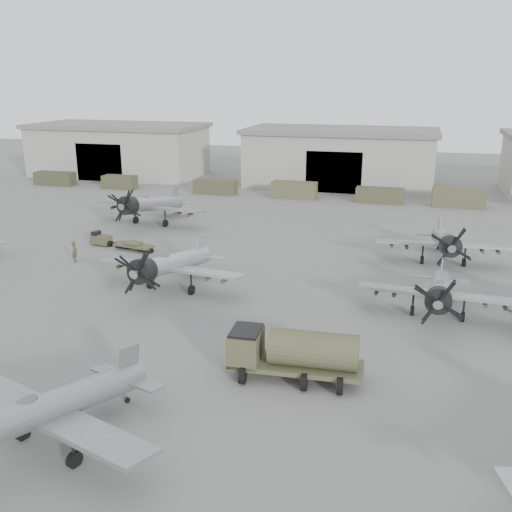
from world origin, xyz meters
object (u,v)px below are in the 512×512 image
at_px(aircraft_mid_2, 439,291).
at_px(ground_crew, 75,251).
at_px(aircraft_mid_1, 169,265).
at_px(aircraft_far_0, 149,205).
at_px(aircraft_near_1, 41,411).
at_px(aircraft_far_1, 445,242).
at_px(fuel_tanker, 294,351).
at_px(tug_trailer, 114,242).

distance_m(aircraft_mid_2, ground_crew, 31.80).
relative_size(aircraft_mid_1, aircraft_far_0, 0.92).
height_order(aircraft_near_1, aircraft_mid_2, aircraft_near_1).
distance_m(aircraft_far_1, fuel_tanker, 24.82).
bearing_deg(aircraft_far_1, aircraft_mid_1, -152.38).
bearing_deg(fuel_tanker, ground_crew, 143.79).
distance_m(aircraft_near_1, aircraft_far_0, 41.52).
relative_size(tug_trailer, ground_crew, 3.63).
height_order(aircraft_far_0, fuel_tanker, aircraft_far_0).
distance_m(aircraft_far_0, aircraft_far_1, 32.30).
relative_size(aircraft_near_1, fuel_tanker, 1.57).
height_order(aircraft_near_1, aircraft_far_0, aircraft_far_0).
distance_m(aircraft_near_1, aircraft_mid_2, 26.53).
relative_size(fuel_tanker, tug_trailer, 1.06).
relative_size(aircraft_near_1, aircraft_far_1, 0.98).
distance_m(aircraft_mid_1, fuel_tanker, 16.10).
xyz_separation_m(aircraft_mid_1, aircraft_far_0, (-10.84, 19.01, 0.18)).
xyz_separation_m(aircraft_far_1, fuel_tanker, (-8.71, -23.24, -0.54)).
bearing_deg(aircraft_near_1, aircraft_mid_2, 67.48).
xyz_separation_m(aircraft_far_0, ground_crew, (-0.58, -14.21, -1.41)).
bearing_deg(aircraft_far_1, tug_trailer, -178.84).
distance_m(aircraft_near_1, ground_crew, 28.81).
distance_m(aircraft_far_1, tug_trailer, 31.40).
distance_m(aircraft_far_1, ground_crew, 33.20).
bearing_deg(aircraft_near_1, ground_crew, 137.49).
relative_size(aircraft_near_1, aircraft_mid_2, 1.05).
bearing_deg(aircraft_far_0, fuel_tanker, -45.08).
height_order(aircraft_mid_2, aircraft_far_1, aircraft_far_1).
height_order(aircraft_mid_2, tug_trailer, aircraft_mid_2).
relative_size(aircraft_near_1, ground_crew, 6.01).
relative_size(aircraft_far_0, tug_trailer, 1.87).
bearing_deg(aircraft_far_0, tug_trailer, -80.21).
bearing_deg(ground_crew, tug_trailer, -35.00).
bearing_deg(aircraft_far_0, aircraft_mid_2, -24.36).
xyz_separation_m(aircraft_mid_2, fuel_tanker, (-7.91, -10.70, -0.40)).
distance_m(aircraft_near_1, aircraft_far_1, 37.38).
height_order(aircraft_near_1, ground_crew, aircraft_near_1).
bearing_deg(aircraft_mid_2, aircraft_far_0, 152.01).
distance_m(aircraft_mid_2, tug_trailer, 32.05).
xyz_separation_m(aircraft_near_1, aircraft_far_0, (-13.73, 39.18, 0.25)).
bearing_deg(tug_trailer, aircraft_far_1, 15.29).
bearing_deg(aircraft_mid_1, aircraft_far_1, 37.86).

